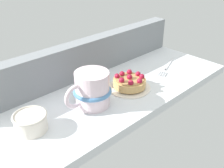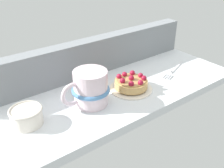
{
  "view_description": "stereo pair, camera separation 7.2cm",
  "coord_description": "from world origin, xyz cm",
  "views": [
    {
      "loc": [
        -46.06,
        -48.13,
        38.68
      ],
      "look_at": [
        -2.71,
        -2.69,
        3.83
      ],
      "focal_mm": 41.96,
      "sensor_mm": 36.0,
      "label": 1
    },
    {
      "loc": [
        -40.59,
        -52.78,
        38.68
      ],
      "look_at": [
        -2.71,
        -2.69,
        3.83
      ],
      "focal_mm": 41.96,
      "sensor_mm": 36.0,
      "label": 2
    }
  ],
  "objects": [
    {
      "name": "dessert_fork",
      "position": [
        23.76,
        -2.24,
        0.3
      ],
      "size": [
        15.2,
        7.17,
        0.6
      ],
      "color": "silver",
      "rests_on": "ground_plane"
    },
    {
      "name": "ground_plane",
      "position": [
        0.0,
        0.0,
        -1.24
      ],
      "size": [
        78.74,
        30.76,
        2.48
      ],
      "primitive_type": "cube",
      "color": "silver"
    },
    {
      "name": "sugar_bowl",
      "position": [
        -26.43,
        -0.67,
        2.28
      ],
      "size": [
        7.89,
        7.89,
        4.28
      ],
      "color": "silver",
      "rests_on": "ground_plane"
    },
    {
      "name": "window_rail_back",
      "position": [
        0.0,
        13.03,
        5.74
      ],
      "size": [
        77.16,
        4.69,
        11.48
      ],
      "primitive_type": "cube",
      "color": "gray",
      "rests_on": "ground_plane"
    },
    {
      "name": "raspberry_tart",
      "position": [
        4.01,
        -3.05,
        2.24
      ],
      "size": [
        9.6,
        9.6,
        3.71
      ],
      "color": "tan",
      "rests_on": "dessert_plate"
    },
    {
      "name": "coffee_mug",
      "position": [
        -9.66,
        -2.33,
        4.69
      ],
      "size": [
        13.67,
        10.12,
        9.54
      ],
      "color": "silver",
      "rests_on": "ground_plane"
    },
    {
      "name": "dessert_plate",
      "position": [
        3.99,
        -3.05,
        0.39
      ],
      "size": [
        12.58,
        12.58,
        0.84
      ],
      "color": "silver",
      "rests_on": "ground_plane"
    }
  ]
}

